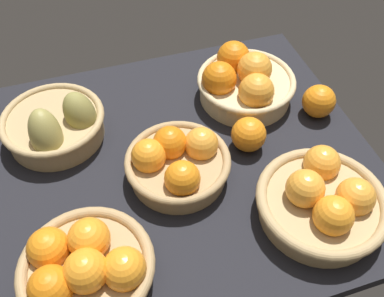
% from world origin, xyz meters
% --- Properties ---
extents(market_tray, '(0.84, 0.72, 0.03)m').
position_xyz_m(market_tray, '(0.00, 0.00, 0.01)').
color(market_tray, black).
rests_on(market_tray, ground).
extents(basket_near_left, '(0.23, 0.23, 0.12)m').
position_xyz_m(basket_near_left, '(-0.21, -0.15, 0.08)').
color(basket_near_left, '#D3BC8C').
rests_on(basket_near_left, market_tray).
extents(basket_far_left, '(0.25, 0.25, 0.11)m').
position_xyz_m(basket_far_left, '(-0.23, 0.21, 0.07)').
color(basket_far_left, tan).
rests_on(basket_far_left, market_tray).
extents(basket_center, '(0.21, 0.21, 0.10)m').
position_xyz_m(basket_center, '(0.01, 0.03, 0.07)').
color(basket_center, tan).
rests_on(basket_center, market_tray).
extents(basket_far_right, '(0.23, 0.23, 0.11)m').
position_xyz_m(basket_far_right, '(0.22, 0.20, 0.07)').
color(basket_far_right, tan).
rests_on(basket_far_right, market_tray).
extents(basket_near_right_pears, '(0.23, 0.23, 0.13)m').
position_xyz_m(basket_near_right_pears, '(0.23, -0.14, 0.07)').
color(basket_near_right_pears, tan).
rests_on(basket_near_right_pears, market_tray).
extents(loose_orange_front_gap, '(0.08, 0.08, 0.08)m').
position_xyz_m(loose_orange_front_gap, '(-0.16, 0.01, 0.07)').
color(loose_orange_front_gap, orange).
rests_on(loose_orange_front_gap, market_tray).
extents(loose_orange_back_gap, '(0.08, 0.08, 0.08)m').
position_xyz_m(loose_orange_back_gap, '(-0.35, -0.04, 0.07)').
color(loose_orange_back_gap, orange).
rests_on(loose_orange_back_gap, market_tray).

